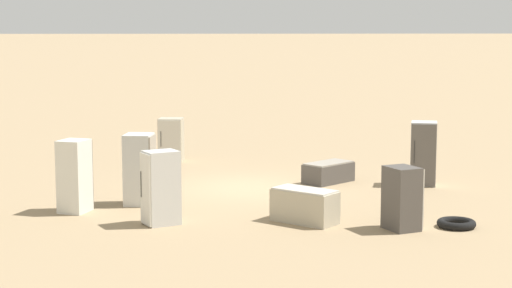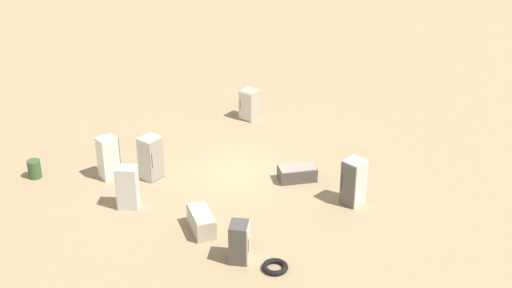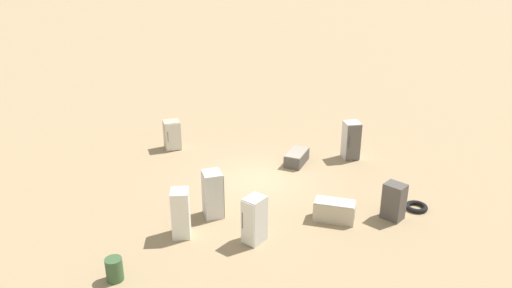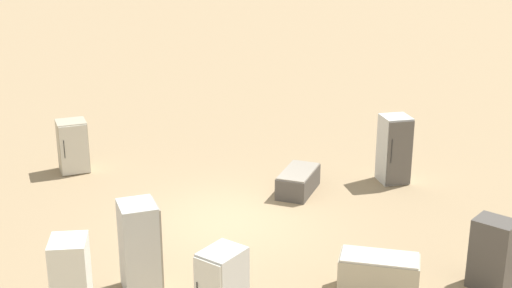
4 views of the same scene
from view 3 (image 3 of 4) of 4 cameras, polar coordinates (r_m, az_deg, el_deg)
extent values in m
plane|color=#9E8460|center=(21.99, 0.20, -4.04)|extent=(1000.00, 1000.00, 0.00)
cube|color=#B2A88E|center=(25.29, -9.57, 1.06)|extent=(0.85, 0.88, 1.45)
cube|color=beige|center=(24.93, -9.41, 0.75)|extent=(0.14, 0.75, 1.39)
cylinder|color=#2D2D2D|center=(24.84, -10.04, 0.80)|extent=(0.02, 0.02, 0.51)
cube|color=#4C4742|center=(19.44, 15.48, -6.34)|extent=(0.92, 0.83, 1.42)
cube|color=beige|center=(19.70, 15.92, -5.99)|extent=(0.69, 0.30, 1.37)
cylinder|color=#2D2D2D|center=(19.60, 16.67, -6.00)|extent=(0.02, 0.02, 0.50)
cube|color=silver|center=(24.18, 10.81, 0.44)|extent=(0.89, 0.89, 1.82)
cube|color=#56514C|center=(23.86, 11.13, 0.10)|extent=(0.23, 0.68, 1.75)
cylinder|color=#2D2D2D|center=(23.71, 10.60, 0.23)|extent=(0.02, 0.02, 0.64)
cube|color=silver|center=(17.34, -0.16, -8.64)|extent=(0.84, 0.92, 1.70)
cube|color=silver|center=(17.08, -0.98, -9.17)|extent=(0.53, 0.28, 1.64)
cylinder|color=#2D2D2D|center=(17.13, -1.58, -8.74)|extent=(0.02, 0.02, 0.60)
cube|color=#B2A88E|center=(19.02, 8.94, -7.59)|extent=(1.53, 1.60, 0.75)
cube|color=beige|center=(18.83, 9.01, -6.54)|extent=(1.47, 1.53, 0.04)
cube|color=silver|center=(18.91, -5.00, -5.73)|extent=(0.89, 0.79, 1.81)
cube|color=gray|center=(18.98, -3.95, -5.58)|extent=(0.76, 0.16, 1.74)
cylinder|color=#2D2D2D|center=(18.70, -3.67, -5.71)|extent=(0.02, 0.02, 0.63)
cube|color=silver|center=(17.83, -8.60, -7.84)|extent=(0.89, 0.84, 1.78)
cube|color=#56514C|center=(18.15, -8.51, -7.25)|extent=(0.26, 0.57, 1.71)
cylinder|color=#2D2D2D|center=(18.11, -7.84, -6.95)|extent=(0.02, 0.02, 0.62)
cube|color=#4C4742|center=(23.47, 4.67, -1.59)|extent=(1.57, 1.65, 0.56)
cube|color=gray|center=(23.35, 4.70, -0.93)|extent=(1.51, 1.58, 0.04)
torus|color=black|center=(20.62, 17.84, -6.86)|extent=(0.88, 0.88, 0.18)
cylinder|color=#385633|center=(16.40, -15.89, -13.61)|extent=(0.53, 0.53, 0.76)
camera|label=1|loc=(10.79, 89.59, -31.80)|focal=60.00mm
camera|label=2|loc=(22.86, 80.86, 15.79)|focal=50.00mm
camera|label=4|loc=(5.05, 0.28, -9.21)|focal=50.00mm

